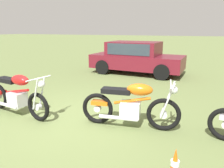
# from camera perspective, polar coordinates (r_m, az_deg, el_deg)

# --- Properties ---
(ground_plane) EXTENTS (120.00, 120.00, 0.00)m
(ground_plane) POSITION_cam_1_polar(r_m,az_deg,el_deg) (5.11, -11.47, -8.94)
(ground_plane) COLOR olive
(motorcycle_red) EXTENTS (2.11, 0.70, 1.02)m
(motorcycle_red) POSITION_cam_1_polar(r_m,az_deg,el_deg) (5.56, -23.79, -2.59)
(motorcycle_red) COLOR black
(motorcycle_red) RESTS_ON ground
(motorcycle_orange) EXTENTS (2.05, 0.69, 1.02)m
(motorcycle_orange) POSITION_cam_1_polar(r_m,az_deg,el_deg) (4.46, 4.92, -5.55)
(motorcycle_orange) COLOR black
(motorcycle_orange) RESTS_ON ground
(car_burgundy) EXTENTS (4.17, 2.04, 1.43)m
(car_burgundy) POSITION_cam_1_polar(r_m,az_deg,el_deg) (9.88, 6.26, 7.34)
(car_burgundy) COLOR maroon
(car_burgundy) RESTS_ON ground
(traffic_cone) EXTENTS (0.25, 0.25, 0.48)m
(traffic_cone) POSITION_cam_1_polar(r_m,az_deg,el_deg) (3.20, 16.22, -20.06)
(traffic_cone) COLOR #EA590F
(traffic_cone) RESTS_ON ground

